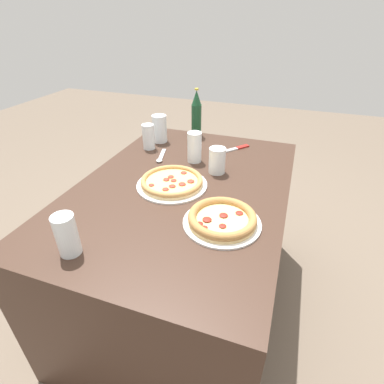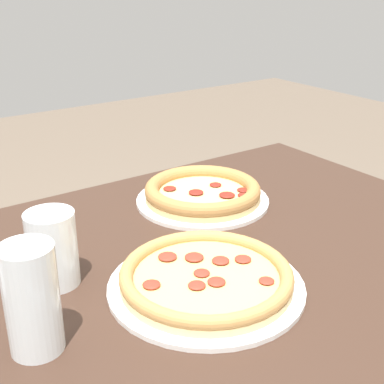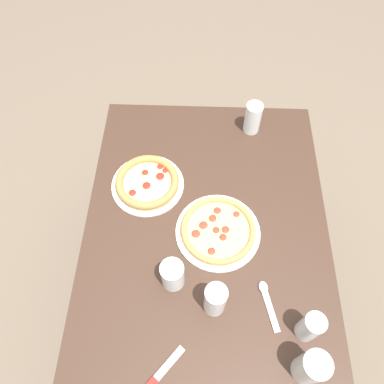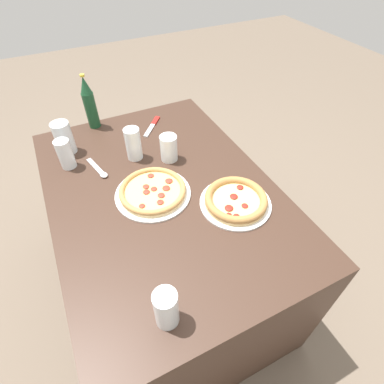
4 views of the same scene
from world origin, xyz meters
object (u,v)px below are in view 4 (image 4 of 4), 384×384
Objects in this scene: glass_mango_juice at (166,309)px; beer_bottle at (89,103)px; glass_cola at (169,149)px; glass_orange_juice at (66,155)px; pizza_salami at (153,191)px; glass_lemonade at (64,139)px; pizza_veggie at (236,200)px; glass_iced_tea at (133,145)px; knife at (152,125)px; spoon at (100,171)px.

beer_bottle is (1.10, -0.05, 0.07)m from glass_mango_juice.
glass_cola is 0.90× the size of glass_orange_juice.
glass_orange_juice is (0.33, 0.27, 0.04)m from pizza_salami.
glass_lemonade reaches higher than glass_mango_juice.
pizza_veggie is 2.32× the size of glass_cola.
glass_iced_tea reaches higher than glass_orange_juice.
beer_bottle is at bearing 17.11° from glass_iced_tea.
glass_mango_juice is at bearing -172.88° from glass_lemonade.
glass_iced_tea reaches higher than glass_mango_juice.
glass_cola is 0.30m from knife.
glass_iced_tea is 0.29m from glass_orange_juice.
glass_mango_juice is 0.73m from spoon.
pizza_veggie reaches higher than knife.
beer_bottle reaches higher than pizza_veggie.
glass_iced_tea is at bearing -162.89° from beer_bottle.
glass_lemonade is at bearing 56.14° from glass_iced_tea.
beer_bottle is at bearing 24.57° from pizza_veggie.
glass_iced_tea is 0.55× the size of beer_bottle.
pizza_salami is at bearing -145.60° from spoon.
pizza_salami is 0.51m from knife.
pizza_salami is 0.63m from beer_bottle.
beer_bottle is (0.80, 0.37, 0.11)m from pizza_veggie.
glass_iced_tea is 1.24× the size of glass_cola.
glass_iced_tea is 0.19m from spoon.
beer_bottle is at bearing -2.47° from glass_mango_juice.
glass_lemonade is at bearing 30.10° from pizza_salami.
glass_mango_juice is 0.86× the size of knife.
pizza_salami is at bearing -171.25° from beer_bottle.
knife is at bearing 8.14° from pizza_veggie.
knife is at bearing -37.63° from glass_iced_tea.
glass_cola is 0.32m from spoon.
knife is 0.97× the size of spoon.
glass_cola is at bearing 18.02° from pizza_veggie.
glass_iced_tea reaches higher than pizza_salami.
pizza_veggie is 1.02× the size of beer_bottle.
glass_iced_tea is 0.28m from knife.
glass_orange_juice is at bearing 172.41° from glass_lemonade.
beer_bottle reaches higher than glass_mango_juice.
beer_bottle is at bearing -45.11° from glass_lemonade.
pizza_salami is 1.82× the size of spoon.
glass_lemonade reaches higher than glass_iced_tea.
glass_mango_juice is (-0.75, 0.15, -0.00)m from glass_iced_tea.
glass_mango_juice is (-0.49, 0.14, 0.05)m from pizza_salami.
glass_orange_juice is 0.80× the size of spoon.
knife is (-0.13, -0.27, -0.13)m from beer_bottle.
pizza_veggie is at bearing -155.43° from beer_bottle.
glass_mango_juice is 1.10m from beer_bottle.
spoon is (0.23, 0.16, -0.01)m from pizza_salami.
beer_bottle is at bearing -33.01° from glass_orange_juice.
glass_lemonade reaches higher than glass_cola.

